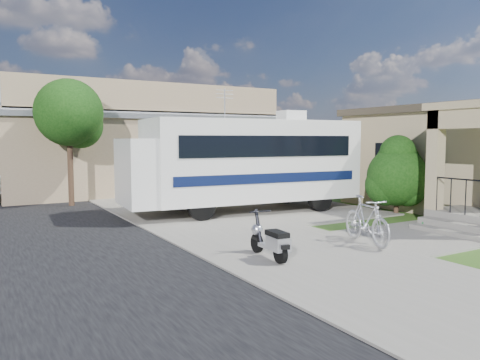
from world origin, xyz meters
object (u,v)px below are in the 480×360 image
scooter (271,241)px  motorhome (244,161)px  shrub (397,174)px  garden_hose (427,226)px  pickup_truck (0,178)px  bicycle (366,223)px

scooter → motorhome: bearing=68.9°
shrub → scooter: size_ratio=1.84×
motorhome → garden_hose: 5.93m
motorhome → pickup_truck: motorhome is taller
bicycle → shrub: bearing=46.9°
motorhome → scooter: bearing=-111.6°
scooter → garden_hose: 5.62m
scooter → garden_hose: bearing=11.8°
shrub → pickup_truck: shrub is taller
motorhome → scooter: size_ratio=5.71×
garden_hose → pickup_truck: bearing=125.5°
shrub → bicycle: size_ratio=1.43×
motorhome → shrub: motorhome is taller
scooter → bicycle: (2.63, 0.03, 0.12)m
motorhome → garden_hose: (2.82, -4.96, -1.62)m
shrub → bicycle: bearing=-145.8°
motorhome → garden_hose: bearing=-56.0°
motorhome → garden_hose: motorhome is taller
motorhome → shrub: 4.96m
motorhome → pickup_truck: 10.85m
scooter → pickup_truck: size_ratio=0.24×
shrub → garden_hose: 2.85m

